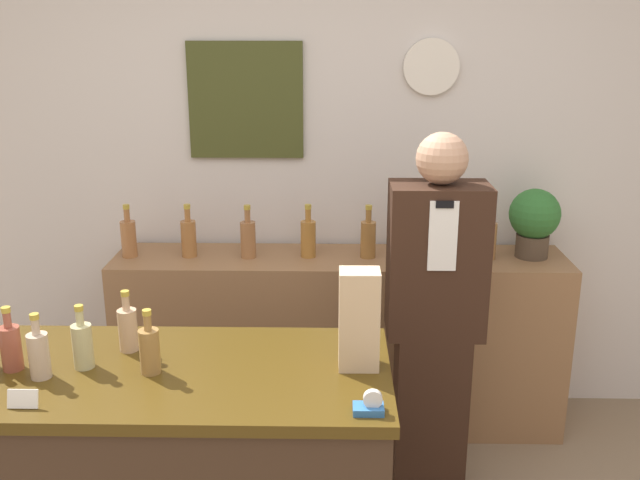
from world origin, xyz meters
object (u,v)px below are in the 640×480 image
(paper_bag, at_px, (359,320))
(tape_dispenser, at_px, (370,406))
(potted_plant, at_px, (534,219))
(shopkeeper, at_px, (434,320))

(paper_bag, bearing_deg, tape_dispenser, -85.21)
(potted_plant, height_order, tape_dispenser, potted_plant)
(shopkeeper, relative_size, paper_bag, 4.82)
(paper_bag, height_order, tape_dispenser, paper_bag)
(potted_plant, relative_size, paper_bag, 1.03)
(shopkeeper, height_order, paper_bag, shopkeeper)
(shopkeeper, distance_m, potted_plant, 0.83)
(tape_dispenser, bearing_deg, shopkeeper, 71.96)
(paper_bag, distance_m, tape_dispenser, 0.32)
(shopkeeper, xyz_separation_m, paper_bag, (-0.35, -0.71, 0.31))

